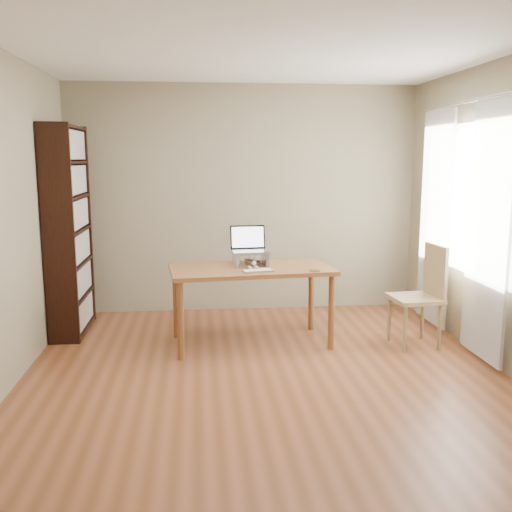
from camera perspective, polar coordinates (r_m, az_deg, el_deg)
The scene contains 10 objects.
room at distance 4.40m, azimuth 1.57°, elevation 3.59°, with size 4.04×4.54×2.64m.
bookshelf at distance 6.06m, azimuth -18.20°, elevation 2.43°, with size 0.30×0.90×2.10m.
curtains at distance 5.72m, azimuth 19.65°, elevation 3.14°, with size 0.03×1.90×2.25m.
desk at distance 5.43m, azimuth -0.49°, elevation -2.05°, with size 1.59×0.91×0.75m.
laptop_stand at distance 5.47m, azimuth -0.57°, elevation -0.12°, with size 0.32×0.25×0.13m.
laptop at distance 5.52m, azimuth -0.63°, elevation 1.11°, with size 0.37×0.32×0.24m.
keyboard at distance 5.20m, azimuth 0.17°, elevation -1.48°, with size 0.30×0.17×0.02m.
coaster at distance 5.26m, azimuth 5.87°, elevation -1.46°, with size 0.10×0.10×0.01m, color #50341B.
cat at distance 5.51m, azimuth -0.77°, elevation -0.34°, with size 0.23×0.47×0.13m.
chair at distance 5.63m, azimuth 16.37°, elevation -3.45°, with size 0.46×0.46×0.97m.
Camera 1 is at (-0.54, -4.32, 1.78)m, focal length 40.00 mm.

